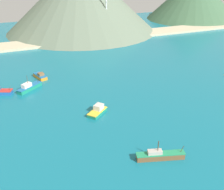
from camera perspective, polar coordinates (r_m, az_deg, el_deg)
ground at (r=99.28m, az=13.01°, el=1.96°), size 260.00×280.00×0.50m
fishing_boat_0 at (r=78.13m, az=-2.99°, el=-3.25°), size 7.01×6.49×2.55m
fishing_boat_1 at (r=96.46m, az=-16.88°, el=1.56°), size 9.10×7.86×5.29m
fishing_boat_5 at (r=62.19m, az=9.92°, el=-12.28°), size 10.84×4.85×4.69m
fishing_boat_7 at (r=105.28m, az=-14.70°, el=3.83°), size 4.43×7.32×2.34m
beach_strip at (r=158.94m, az=-1.84°, el=11.94°), size 247.00×15.24×1.20m
radio_tower at (r=154.54m, az=-1.20°, el=17.55°), size 3.23×2.58×32.31m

